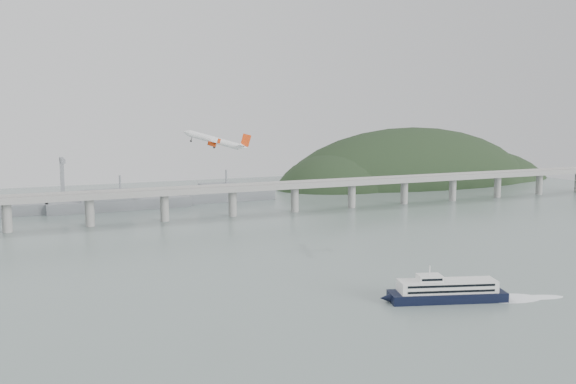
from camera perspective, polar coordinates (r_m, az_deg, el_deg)
name	(u,v)px	position (r m, az deg, el deg)	size (l,w,h in m)	color
ground	(341,292)	(261.06, 4.97, -9.29)	(900.00, 900.00, 0.00)	slate
bridge	(204,194)	(439.34, -7.84, -0.17)	(800.00, 22.00, 23.90)	gray
headland	(422,199)	(690.80, 12.40, -0.64)	(365.00, 155.00, 156.00)	black
ferry	(447,291)	(255.55, 14.67, -8.95)	(75.03, 31.00, 14.57)	black
airliner	(216,141)	(334.83, -6.76, 4.78)	(36.62, 34.10, 13.09)	white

